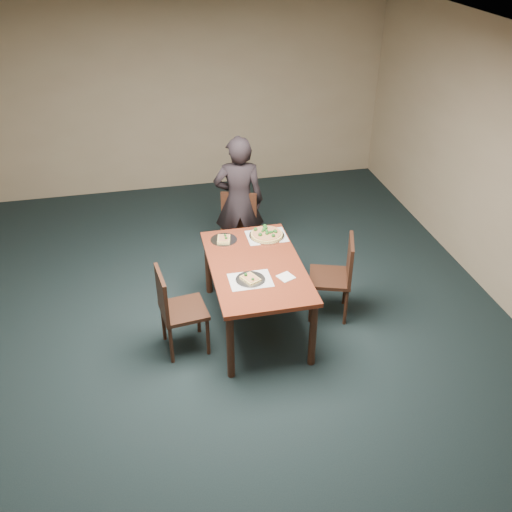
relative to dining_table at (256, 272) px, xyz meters
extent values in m
plane|color=black|center=(-0.31, -0.42, -0.66)|extent=(8.00, 8.00, 0.00)
plane|color=tan|center=(-0.31, 3.58, 0.74)|extent=(6.00, 0.00, 6.00)
plane|color=white|center=(-0.31, -0.42, 2.14)|extent=(8.00, 8.00, 0.00)
cube|color=#602213|center=(0.00, 0.00, 0.07)|extent=(0.90, 1.50, 0.04)
cylinder|color=black|center=(-0.39, -0.69, -0.31)|extent=(0.07, 0.07, 0.70)
cylinder|color=black|center=(-0.39, 0.69, -0.31)|extent=(0.07, 0.07, 0.70)
cylinder|color=black|center=(0.39, -0.69, -0.31)|extent=(0.07, 0.07, 0.70)
cylinder|color=black|center=(0.39, 0.69, -0.31)|extent=(0.07, 0.07, 0.70)
cube|color=black|center=(0.02, 1.11, -0.21)|extent=(0.53, 0.53, 0.04)
cylinder|color=black|center=(-0.21, 1.00, -0.44)|extent=(0.04, 0.04, 0.43)
cylinder|color=black|center=(-0.10, 1.34, -0.44)|extent=(0.04, 0.04, 0.43)
cylinder|color=black|center=(0.13, 0.88, -0.44)|extent=(0.04, 0.04, 0.43)
cylinder|color=black|center=(0.25, 1.22, -0.44)|extent=(0.04, 0.04, 0.43)
cube|color=black|center=(0.08, 1.29, 0.03)|extent=(0.41, 0.17, 0.44)
cube|color=black|center=(-0.75, -0.19, -0.21)|extent=(0.47, 0.47, 0.04)
cylinder|color=black|center=(-0.55, -0.34, -0.44)|extent=(0.04, 0.04, 0.43)
cylinder|color=black|center=(-0.91, -0.39, -0.44)|extent=(0.04, 0.04, 0.43)
cylinder|color=black|center=(-0.60, 0.02, -0.44)|extent=(0.04, 0.04, 0.43)
cylinder|color=black|center=(-0.95, -0.03, -0.44)|extent=(0.04, 0.04, 0.43)
cube|color=black|center=(-0.94, -0.21, 0.03)|extent=(0.09, 0.42, 0.44)
cube|color=black|center=(0.80, 0.04, -0.21)|extent=(0.53, 0.53, 0.04)
cylinder|color=black|center=(0.68, 0.27, -0.44)|extent=(0.04, 0.04, 0.43)
cylinder|color=black|center=(1.03, 0.15, -0.44)|extent=(0.04, 0.04, 0.43)
cylinder|color=black|center=(0.57, -0.07, -0.44)|extent=(0.04, 0.04, 0.43)
cylinder|color=black|center=(0.91, -0.19, -0.44)|extent=(0.04, 0.04, 0.43)
cube|color=black|center=(0.98, -0.02, 0.03)|extent=(0.17, 0.41, 0.44)
imported|color=black|center=(0.08, 1.29, 0.14)|extent=(0.64, 0.48, 1.60)
cube|color=white|center=(0.23, 0.51, 0.09)|extent=(0.42, 0.32, 0.00)
cube|color=white|center=(-0.11, -0.25, 0.09)|extent=(0.40, 0.30, 0.00)
cylinder|color=silver|center=(0.23, 0.51, 0.10)|extent=(0.38, 0.38, 0.01)
cylinder|color=#D8AD53|center=(0.23, 0.51, 0.12)|extent=(0.34, 0.34, 0.02)
cylinder|color=#E2BF76|center=(0.23, 0.51, 0.13)|extent=(0.30, 0.30, 0.01)
sphere|color=#174816|center=(0.15, 0.47, 0.15)|extent=(0.04, 0.04, 0.04)
sphere|color=#174816|center=(0.29, 0.51, 0.14)|extent=(0.03, 0.03, 0.03)
sphere|color=#174816|center=(0.26, 0.50, 0.14)|extent=(0.03, 0.03, 0.03)
sphere|color=#174816|center=(0.32, 0.52, 0.14)|extent=(0.04, 0.04, 0.04)
sphere|color=#174816|center=(0.19, 0.54, 0.14)|extent=(0.03, 0.03, 0.03)
sphere|color=#174816|center=(0.23, 0.49, 0.15)|extent=(0.04, 0.04, 0.04)
sphere|color=#174816|center=(0.28, 0.43, 0.15)|extent=(0.04, 0.04, 0.04)
sphere|color=#174816|center=(0.21, 0.57, 0.15)|extent=(0.04, 0.04, 0.04)
sphere|color=#174816|center=(0.24, 0.62, 0.14)|extent=(0.04, 0.04, 0.04)
sphere|color=#174816|center=(0.13, 0.59, 0.15)|extent=(0.04, 0.04, 0.04)
sphere|color=#174816|center=(0.25, 0.61, 0.14)|extent=(0.03, 0.03, 0.03)
sphere|color=#174816|center=(0.24, 0.64, 0.15)|extent=(0.04, 0.04, 0.04)
sphere|color=#174816|center=(0.23, 0.54, 0.14)|extent=(0.04, 0.04, 0.04)
sphere|color=#174816|center=(0.32, 0.50, 0.15)|extent=(0.04, 0.04, 0.04)
cylinder|color=silver|center=(-0.11, -0.25, 0.10)|extent=(0.28, 0.28, 0.01)
cube|color=#D8AD53|center=(-0.11, -0.25, 0.11)|extent=(0.19, 0.21, 0.02)
cube|color=#E2BF76|center=(-0.11, -0.25, 0.12)|extent=(0.15, 0.17, 0.01)
sphere|color=#174816|center=(-0.15, -0.21, 0.14)|extent=(0.03, 0.03, 0.03)
sphere|color=#174816|center=(-0.10, -0.30, 0.13)|extent=(0.03, 0.03, 0.03)
cylinder|color=silver|center=(-0.23, 0.53, 0.10)|extent=(0.28, 0.28, 0.01)
cube|color=#D8AD53|center=(-0.23, 0.53, 0.11)|extent=(0.16, 0.19, 0.02)
cube|color=#E2BF76|center=(-0.23, 0.53, 0.12)|extent=(0.13, 0.16, 0.01)
sphere|color=#174816|center=(-0.21, 0.56, 0.13)|extent=(0.03, 0.03, 0.03)
sphere|color=#174816|center=(-0.21, 0.50, 0.13)|extent=(0.03, 0.03, 0.03)
cube|color=white|center=(0.23, -0.27, 0.09)|extent=(0.18, 0.18, 0.01)
camera|label=1|loc=(-1.01, -4.58, 3.15)|focal=40.00mm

